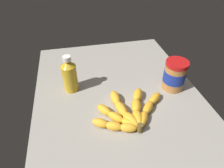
{
  "coord_description": "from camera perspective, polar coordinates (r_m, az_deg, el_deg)",
  "views": [
    {
      "loc": [
        -58.55,
        14.74,
        52.58
      ],
      "look_at": [
        -2.32,
        2.53,
        5.98
      ],
      "focal_mm": 31.18,
      "sensor_mm": 36.0,
      "label": 1
    }
  ],
  "objects": [
    {
      "name": "peanut_butter_jar",
      "position": [
        0.82,
        17.86,
        2.48
      ],
      "size": [
        8.84,
        8.84,
        12.65
      ],
      "color": "#B27238",
      "rests_on": "ground_plane"
    },
    {
      "name": "banana_bunch",
      "position": [
        0.7,
        5.01,
        -8.01
      ],
      "size": [
        20.62,
        29.46,
        3.49
      ],
      "color": "gold",
      "rests_on": "ground_plane"
    },
    {
      "name": "honey_bottle",
      "position": [
        0.78,
        -12.35,
        2.59
      ],
      "size": [
        5.86,
        5.86,
        15.67
      ],
      "color": "gold",
      "rests_on": "ground_plane"
    },
    {
      "name": "ground_plane",
      "position": [
        0.82,
        1.39,
        -3.34
      ],
      "size": [
        83.18,
        65.61,
        4.81
      ],
      "primitive_type": "cube",
      "color": "gray"
    }
  ]
}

